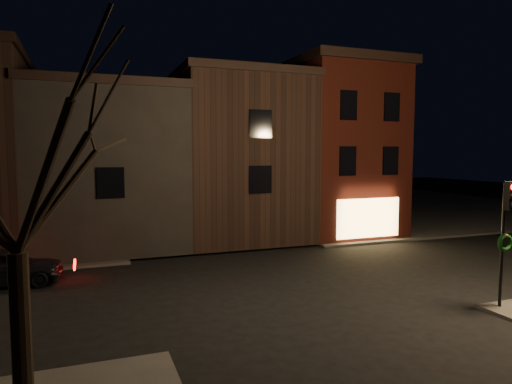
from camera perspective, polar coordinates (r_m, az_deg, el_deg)
ground at (r=18.17m, az=2.36°, el=-11.26°), size 120.00×120.00×0.00m
sidewalk_far_right at (r=45.22m, az=15.96°, el=-1.63°), size 30.00×30.00×0.12m
corner_building at (r=29.53m, az=9.58°, el=5.50°), size 6.50×8.50×10.50m
row_building_a at (r=27.84m, az=-3.21°, el=4.44°), size 7.30×10.30×9.40m
row_building_b at (r=26.60m, az=-18.30°, el=3.10°), size 7.80×10.30×8.40m
traffic_signal at (r=16.45m, az=28.80°, el=-3.57°), size 0.58×0.38×4.05m
bare_tree_left at (r=9.15m, az=-28.21°, el=6.68°), size 5.60×5.60×7.50m
parked_car_a at (r=20.07m, az=-29.19°, el=-8.16°), size 4.40×1.95×1.47m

